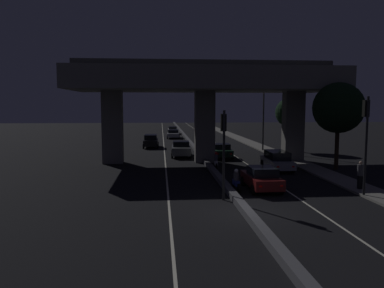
# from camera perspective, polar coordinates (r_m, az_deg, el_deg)

# --- Properties ---
(ground_plane) EXTENTS (200.00, 200.00, 0.00)m
(ground_plane) POSITION_cam_1_polar(r_m,az_deg,el_deg) (18.65, 8.09, -10.41)
(ground_plane) COLOR black
(lane_line_left_inner) EXTENTS (0.12, 126.00, 0.00)m
(lane_line_left_inner) POSITION_cam_1_polar(r_m,az_deg,el_deg) (52.71, -4.34, 0.13)
(lane_line_left_inner) COLOR beige
(lane_line_left_inner) RESTS_ON ground_plane
(lane_line_right_inner) EXTENTS (0.12, 126.00, 0.00)m
(lane_line_right_inner) POSITION_cam_1_polar(r_m,az_deg,el_deg) (53.27, 3.56, 0.20)
(lane_line_right_inner) COLOR beige
(lane_line_right_inner) RESTS_ON ground_plane
(median_divider) EXTENTS (0.44, 126.00, 0.35)m
(median_divider) POSITION_cam_1_polar(r_m,az_deg,el_deg) (52.85, -0.37, 0.35)
(median_divider) COLOR #4C4C51
(median_divider) RESTS_ON ground_plane
(sidewalk_right) EXTENTS (2.01, 126.00, 0.14)m
(sidewalk_right) POSITION_cam_1_polar(r_m,az_deg,el_deg) (47.41, 10.48, -0.50)
(sidewalk_right) COLOR slate
(sidewalk_right) RESTS_ON ground_plane
(elevated_overpass) EXTENTS (23.97, 9.01, 9.40)m
(elevated_overpass) POSITION_cam_1_polar(r_m,az_deg,el_deg) (34.63, 1.97, 9.04)
(elevated_overpass) COLOR slate
(elevated_overpass) RESTS_ON ground_plane
(traffic_light_left_of_median) EXTENTS (0.30, 0.49, 4.97)m
(traffic_light_left_of_median) POSITION_cam_1_polar(r_m,az_deg,el_deg) (20.56, 4.84, 0.75)
(traffic_light_left_of_median) COLOR black
(traffic_light_left_of_median) RESTS_ON ground_plane
(traffic_light_right_of_median) EXTENTS (0.30, 0.49, 5.73)m
(traffic_light_right_of_median) POSITION_cam_1_polar(r_m,az_deg,el_deg) (23.29, 24.97, 2.04)
(traffic_light_right_of_median) COLOR black
(traffic_light_right_of_median) RESTS_ON ground_plane
(street_lamp) EXTENTS (2.25, 0.32, 8.62)m
(street_lamp) POSITION_cam_1_polar(r_m,az_deg,el_deg) (43.58, 10.48, 5.52)
(street_lamp) COLOR #2D2D30
(street_lamp) RESTS_ON ground_plane
(car_dark_red_lead) EXTENTS (1.94, 4.02, 1.46)m
(car_dark_red_lead) POSITION_cam_1_polar(r_m,az_deg,el_deg) (23.69, 10.55, -5.12)
(car_dark_red_lead) COLOR #591414
(car_dark_red_lead) RESTS_ON ground_plane
(car_silver_second) EXTENTS (1.94, 4.75, 1.54)m
(car_silver_second) POSITION_cam_1_polar(r_m,az_deg,el_deg) (31.32, 12.83, -2.39)
(car_silver_second) COLOR gray
(car_silver_second) RESTS_ON ground_plane
(car_dark_green_third) EXTENTS (2.05, 4.34, 1.43)m
(car_dark_green_third) POSITION_cam_1_polar(r_m,az_deg,el_deg) (37.76, 4.53, -1.00)
(car_dark_green_third) COLOR black
(car_dark_green_third) RESTS_ON ground_plane
(car_grey_lead_oncoming) EXTENTS (2.15, 4.30, 1.58)m
(car_grey_lead_oncoming) POSITION_cam_1_polar(r_m,az_deg,el_deg) (38.65, -1.68, -0.75)
(car_grey_lead_oncoming) COLOR #515459
(car_grey_lead_oncoming) RESTS_ON ground_plane
(car_black_second_oncoming) EXTENTS (1.94, 4.27, 1.63)m
(car_black_second_oncoming) POSITION_cam_1_polar(r_m,az_deg,el_deg) (47.24, -6.28, 0.49)
(car_black_second_oncoming) COLOR black
(car_black_second_oncoming) RESTS_ON ground_plane
(car_silver_third_oncoming) EXTENTS (2.18, 4.76, 1.36)m
(car_silver_third_oncoming) POSITION_cam_1_polar(r_m,az_deg,el_deg) (60.90, -2.87, 1.55)
(car_silver_third_oncoming) COLOR gray
(car_silver_third_oncoming) RESTS_ON ground_plane
(car_white_fourth_oncoming) EXTENTS (1.91, 4.42, 1.35)m
(car_white_fourth_oncoming) POSITION_cam_1_polar(r_m,az_deg,el_deg) (70.62, -2.96, 2.14)
(car_white_fourth_oncoming) COLOR silver
(car_white_fourth_oncoming) RESTS_ON ground_plane
(motorcycle_blue_filtering_near) EXTENTS (0.34, 1.84, 1.38)m
(motorcycle_blue_filtering_near) POSITION_cam_1_polar(r_m,az_deg,el_deg) (23.12, 6.76, -5.71)
(motorcycle_blue_filtering_near) COLOR black
(motorcycle_blue_filtering_near) RESTS_ON ground_plane
(motorcycle_white_filtering_mid) EXTENTS (0.34, 1.80, 1.42)m
(motorcycle_white_filtering_mid) POSITION_cam_1_polar(r_m,az_deg,el_deg) (31.10, 3.68, -2.68)
(motorcycle_white_filtering_mid) COLOR black
(motorcycle_white_filtering_mid) RESTS_ON ground_plane
(pedestrian_on_sidewalk) EXTENTS (0.39, 0.39, 1.71)m
(pedestrian_on_sidewalk) POSITION_cam_1_polar(r_m,az_deg,el_deg) (25.17, 24.27, -4.33)
(pedestrian_on_sidewalk) COLOR black
(pedestrian_on_sidewalk) RESTS_ON sidewalk_right
(roadside_tree_kerbside_near) EXTENTS (4.14, 4.14, 7.12)m
(roadside_tree_kerbside_near) POSITION_cam_1_polar(r_m,az_deg,el_deg) (32.78, 21.40, 5.13)
(roadside_tree_kerbside_near) COLOR #2D2116
(roadside_tree_kerbside_near) RESTS_ON ground_plane
(roadside_tree_kerbside_mid) EXTENTS (3.35, 3.35, 6.13)m
(roadside_tree_kerbside_mid) POSITION_cam_1_polar(r_m,az_deg,el_deg) (44.73, 14.69, 4.62)
(roadside_tree_kerbside_mid) COLOR #2D2116
(roadside_tree_kerbside_mid) RESTS_ON ground_plane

